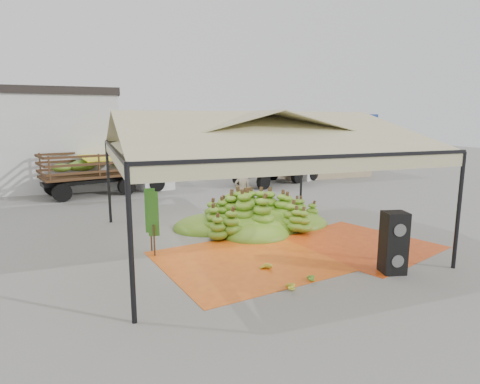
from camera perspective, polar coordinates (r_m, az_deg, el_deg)
name	(u,v)px	position (r m, az deg, el deg)	size (l,w,h in m)	color
ground	(251,241)	(12.72, 1.55, -6.97)	(90.00, 90.00, 0.00)	slate
canopy_tent	(251,135)	(12.15, 1.63, 8.06)	(8.10, 8.10, 4.00)	black
building_tan	(314,144)	(28.35, 10.45, 6.69)	(6.30, 5.30, 4.10)	tan
tarp_left	(245,261)	(10.97, 0.66, -9.78)	(4.31, 4.11, 0.01)	orange
tarp_right	(358,244)	(12.91, 16.40, -7.11)	(3.77, 3.96, 0.01)	#DA4E14
banana_heap	(255,209)	(14.29, 2.21, -2.46)	(5.79, 4.76, 1.24)	#477718
hand_yellow_a	(286,285)	(9.26, 6.59, -13.04)	(0.50, 0.41, 0.23)	gold
hand_yellow_b	(265,267)	(10.33, 3.63, -10.53)	(0.46, 0.37, 0.21)	gold
hand_red_a	(396,246)	(12.77, 21.32, -7.16)	(0.43, 0.35, 0.20)	#581E14
hand_red_b	(383,269)	(10.75, 19.65, -10.34)	(0.42, 0.34, 0.19)	#5A2714
hand_green	(307,277)	(9.82, 9.52, -11.83)	(0.43, 0.35, 0.20)	#337217
hanging_bunches	(270,158)	(12.05, 4.32, 4.78)	(3.24, 0.24, 0.20)	#3D841B
speaker_stack	(394,243)	(10.65, 21.01, -6.75)	(0.66, 0.61, 1.55)	black
banana_leaves	(158,252)	(11.92, -11.56, -8.37)	(0.96, 1.36, 3.70)	#2F7C21
vendor	(243,191)	(16.28, 0.36, 0.18)	(0.67, 0.44, 1.83)	gray
truck_left	(114,167)	(21.79, -17.49, 3.46)	(6.78, 3.80, 2.21)	#492C18
truck_right	(282,160)	(24.48, 6.03, 4.51)	(6.63, 4.55, 2.16)	#452C17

